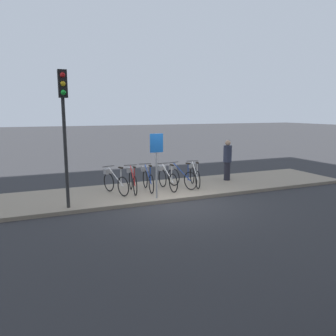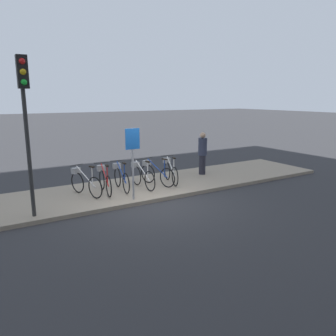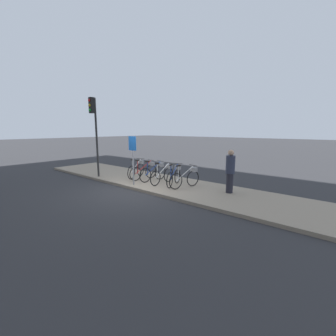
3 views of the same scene
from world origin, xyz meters
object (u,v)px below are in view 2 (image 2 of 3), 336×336
(parked_bicycle_2, at_px, (121,177))
(pedestrian, at_px, (203,152))
(parked_bicycle_1, at_px, (104,179))
(parked_bicycle_3, at_px, (141,175))
(sign_post, at_px, (133,152))
(parked_bicycle_4, at_px, (155,172))
(traffic_light, at_px, (25,105))
(parked_bicycle_5, at_px, (170,170))
(parked_bicycle_0, at_px, (84,181))

(parked_bicycle_2, distance_m, pedestrian, 3.66)
(parked_bicycle_1, relative_size, parked_bicycle_3, 0.99)
(parked_bicycle_1, height_order, sign_post, sign_post)
(parked_bicycle_3, bearing_deg, parked_bicycle_2, 168.41)
(parked_bicycle_1, height_order, parked_bicycle_4, same)
(parked_bicycle_3, height_order, traffic_light, traffic_light)
(pedestrian, relative_size, sign_post, 0.78)
(parked_bicycle_5, xyz_separation_m, sign_post, (-1.99, -1.17, 1.01))
(parked_bicycle_1, distance_m, parked_bicycle_4, 1.85)
(parked_bicycle_4, distance_m, sign_post, 2.06)
(parked_bicycle_5, bearing_deg, parked_bicycle_4, -177.85)
(parked_bicycle_4, xyz_separation_m, parked_bicycle_5, (0.61, 0.02, 0.00))
(parked_bicycle_1, distance_m, parked_bicycle_2, 0.59)
(parked_bicycle_2, relative_size, traffic_light, 0.40)
(parked_bicycle_3, xyz_separation_m, parked_bicycle_4, (0.57, 0.07, 0.00))
(traffic_light, bearing_deg, parked_bicycle_2, 23.51)
(parked_bicycle_4, distance_m, pedestrian, 2.43)
(parked_bicycle_3, distance_m, parked_bicycle_5, 1.19)
(parked_bicycle_0, relative_size, pedestrian, 0.92)
(parked_bicycle_3, bearing_deg, pedestrian, 9.63)
(parked_bicycle_4, bearing_deg, parked_bicycle_0, 178.38)
(parked_bicycle_0, distance_m, parked_bicycle_1, 0.64)
(parked_bicycle_0, relative_size, parked_bicycle_5, 0.98)
(parked_bicycle_3, relative_size, parked_bicycle_4, 1.04)
(parked_bicycle_0, xyz_separation_m, parked_bicycle_4, (2.49, -0.07, 0.00))
(traffic_light, xyz_separation_m, sign_post, (2.79, 0.04, -1.36))
(parked_bicycle_3, xyz_separation_m, sign_post, (-0.80, -1.07, 1.01))
(pedestrian, bearing_deg, parked_bicycle_4, -169.67)
(parked_bicycle_2, height_order, parked_bicycle_4, same)
(parked_bicycle_4, relative_size, sign_post, 0.72)
(pedestrian, distance_m, sign_post, 4.09)
(parked_bicycle_5, bearing_deg, parked_bicycle_1, -179.79)
(parked_bicycle_0, relative_size, traffic_light, 0.39)
(parked_bicycle_2, relative_size, pedestrian, 0.96)
(parked_bicycle_1, distance_m, sign_post, 1.61)
(parked_bicycle_1, bearing_deg, pedestrian, 5.63)
(parked_bicycle_1, height_order, pedestrian, pedestrian)
(parked_bicycle_2, bearing_deg, pedestrian, 5.60)
(parked_bicycle_4, relative_size, traffic_light, 0.39)
(parked_bicycle_4, distance_m, parked_bicycle_5, 0.62)
(pedestrian, xyz_separation_m, sign_post, (-3.73, -1.57, 0.58))
(parked_bicycle_2, bearing_deg, traffic_light, -156.49)
(parked_bicycle_0, height_order, parked_bicycle_5, same)
(parked_bicycle_4, bearing_deg, parked_bicycle_1, 179.56)
(parked_bicycle_2, height_order, parked_bicycle_5, same)
(parked_bicycle_2, bearing_deg, sign_post, -95.33)
(parked_bicycle_2, relative_size, parked_bicycle_4, 1.04)
(parked_bicycle_5, distance_m, sign_post, 2.52)
(pedestrian, height_order, traffic_light, traffic_light)
(parked_bicycle_4, bearing_deg, parked_bicycle_3, -173.24)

